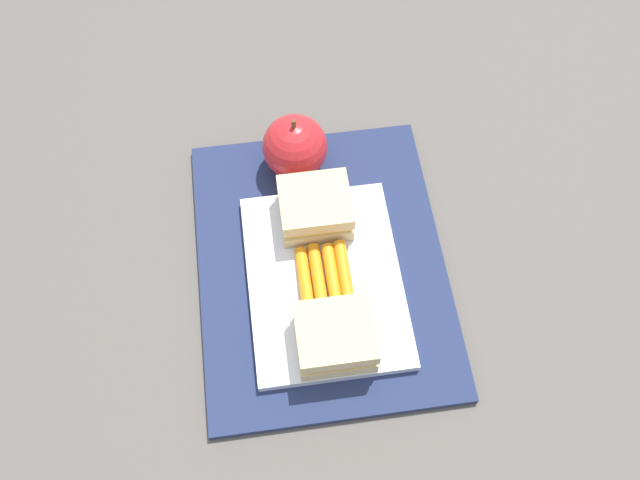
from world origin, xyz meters
name	(u,v)px	position (x,y,z in m)	size (l,w,h in m)	color
ground_plane	(321,266)	(0.00, 0.00, 0.00)	(2.40, 2.40, 0.00)	#56514C
lunchbag_mat	(321,265)	(0.00, 0.00, 0.01)	(0.36, 0.28, 0.01)	navy
food_tray	(325,280)	(-0.03, 0.00, 0.02)	(0.23, 0.17, 0.01)	white
sandwich_half_left	(335,337)	(-0.10, 0.00, 0.04)	(0.07, 0.08, 0.04)	#DBC189
sandwich_half_right	(315,208)	(0.05, 0.00, 0.04)	(0.07, 0.08, 0.04)	#DBC189
carrot_sticks_bundle	(324,275)	(-0.03, 0.00, 0.03)	(0.08, 0.06, 0.02)	orange
apple	(295,147)	(0.14, 0.01, 0.05)	(0.08, 0.08, 0.09)	red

